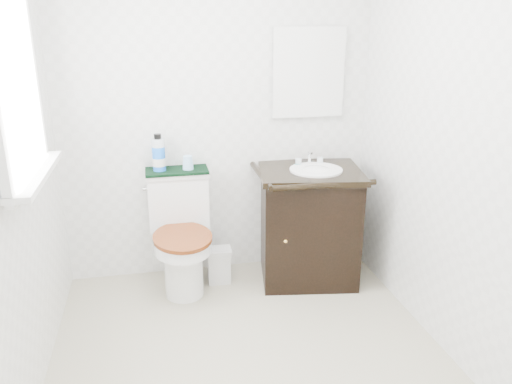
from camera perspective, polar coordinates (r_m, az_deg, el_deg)
name	(u,v)px	position (r m, az deg, el deg)	size (l,w,h in m)	color
floor	(253,363)	(2.91, -0.40, -18.94)	(2.40, 2.40, 0.00)	#B6B193
wall_back	(218,111)	(3.54, -4.40, 9.23)	(2.40, 2.40, 0.00)	white
wall_front	(347,265)	(1.29, 10.33, -8.19)	(2.40, 2.40, 0.00)	white
wall_left	(3,165)	(2.42, -26.95, 2.81)	(2.40, 2.40, 0.00)	white
wall_right	(459,141)	(2.81, 22.23, 5.41)	(2.40, 2.40, 0.00)	white
window	(12,76)	(2.59, -26.12, 11.80)	(0.02, 0.70, 0.90)	white
mirror	(309,73)	(3.62, 6.02, 13.39)	(0.50, 0.02, 0.60)	silver
toilet	(181,239)	(3.53, -8.54, -5.32)	(0.44, 0.64, 0.81)	white
vanity	(309,222)	(3.60, 6.06, -3.39)	(0.78, 0.70, 0.92)	black
trash_bin	(219,265)	(3.63, -4.24, -8.30)	(0.18, 0.15, 0.26)	silver
towel	(177,171)	(3.49, -9.04, 2.42)	(0.43, 0.22, 0.02)	black
mouthwash_bottle	(159,154)	(3.46, -11.07, 4.29)	(0.09, 0.09, 0.25)	blue
cup	(188,163)	(3.47, -7.80, 3.36)	(0.08, 0.08, 0.10)	#9ACEFD
soap_bar	(298,165)	(3.55, 4.81, 3.15)	(0.06, 0.04, 0.02)	#197877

